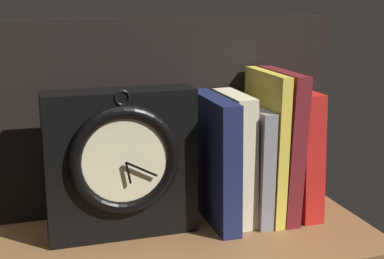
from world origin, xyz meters
The scene contains 9 objects.
ground_plane centered at (0.00, 0.00, -1.25)cm, with size 57.94×28.94×2.50cm, color brown.
back_panel centered at (0.00, 13.87, 16.47)cm, with size 57.94×1.20×32.94cm, color black.
book_navy_bierce centered at (5.29, 5.03, 10.45)cm, with size 3.16×16.48×20.89cm, color #192147.
book_cream_twain centered at (8.78, 5.03, 10.61)cm, with size 3.22×12.17×21.21cm, color beige.
book_gray_chess centered at (11.81, 5.03, 9.47)cm, with size 2.23×14.20×18.94cm, color gray.
book_yellow_seinlanguage centered at (14.10, 5.03, 12.27)cm, with size 1.77×14.66×24.54cm, color gold.
book_maroon_dawkins centered at (16.58, 5.03, 12.26)cm, with size 2.60×14.92×24.53cm, color maroon.
book_red_requiem centered at (19.93, 5.03, 10.69)cm, with size 3.49×14.00×21.39cm, color red.
framed_clock centered at (-10.23, 3.88, 11.70)cm, with size 22.88×7.63×23.45cm.
Camera 1 is at (-24.06, -76.51, 36.91)cm, focal length 51.98 mm.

